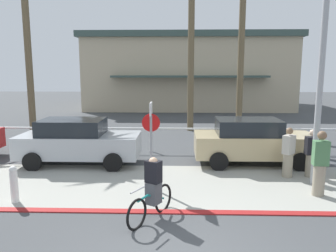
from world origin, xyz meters
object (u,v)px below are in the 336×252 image
palm_tree_1 (24,1)px  pedestrian_0 (311,156)px  streetlight_curb (327,41)px  pedestrian_1 (320,166)px  cyclist_teal_0 (152,190)px  palm_tree_2 (192,8)px  stop_sign_bike_lane (151,133)px  bollard_2 (14,184)px  palm_tree_3 (243,2)px  car_silver_1 (78,141)px  car_tan_2 (253,141)px  pedestrian_2 (288,155)px

palm_tree_1 → pedestrian_0: 15.54m
streetlight_curb → pedestrian_1: (-0.24, -0.71, -3.41)m
cyclist_teal_0 → palm_tree_2: bearing=83.6°
stop_sign_bike_lane → pedestrian_1: size_ratio=1.39×
cyclist_teal_0 → pedestrian_0: (4.92, 3.24, 0.03)m
pedestrian_1 → stop_sign_bike_lane: bearing=174.9°
bollard_2 → palm_tree_3: (7.88, 11.25, 6.69)m
palm_tree_1 → car_silver_1: (4.28, -5.82, -6.15)m
car_tan_2 → pedestrian_0: (1.56, -1.53, -0.14)m
palm_tree_1 → pedestrian_1: size_ratio=5.15×
pedestrian_0 → pedestrian_1: bearing=-104.3°
car_silver_1 → pedestrian_2: (7.28, -1.34, -0.11)m
stop_sign_bike_lane → bollard_2: 3.88m
pedestrian_0 → palm_tree_2: bearing=112.8°
palm_tree_2 → pedestrian_2: palm_tree_2 is taller
streetlight_curb → car_silver_1: streetlight_curb is taller
palm_tree_3 → cyclist_teal_0: 14.34m
pedestrian_1 → palm_tree_1: bearing=143.5°
palm_tree_2 → cyclist_teal_0: (-1.32, -11.81, -6.16)m
palm_tree_3 → car_silver_1: 12.25m
streetlight_curb → car_silver_1: size_ratio=1.70×
stop_sign_bike_lane → palm_tree_1: size_ratio=0.27×
stop_sign_bike_lane → pedestrian_1: stop_sign_bike_lane is taller
pedestrian_0 → palm_tree_3: bearing=94.9°
palm_tree_1 → car_tan_2: (10.75, -5.58, -6.15)m
car_silver_1 → cyclist_teal_0: bearing=-55.6°
stop_sign_bike_lane → car_silver_1: (-2.93, 2.56, -0.81)m
stop_sign_bike_lane → pedestrian_0: stop_sign_bike_lane is taller
streetlight_curb → stop_sign_bike_lane: bearing=-176.6°
palm_tree_2 → pedestrian_0: (3.60, -8.56, -6.13)m
cyclist_teal_0 → pedestrian_2: size_ratio=0.98×
streetlight_curb → palm_tree_2: bearing=109.6°
stop_sign_bike_lane → car_tan_2: (3.55, 2.80, -0.81)m
car_silver_1 → car_tan_2: bearing=2.1°
pedestrian_0 → cyclist_teal_0: bearing=-146.6°
cyclist_teal_0 → pedestrian_2: 5.25m
streetlight_curb → car_tan_2: 4.45m
stop_sign_bike_lane → palm_tree_3: 12.31m
cyclist_teal_0 → pedestrian_0: size_ratio=1.02×
pedestrian_0 → pedestrian_2: pedestrian_2 is taller
palm_tree_3 → pedestrian_2: (-0.01, -8.88, -6.44)m
stop_sign_bike_lane → car_silver_1: size_ratio=0.58×
cyclist_teal_0 → car_tan_2: bearing=54.8°
car_silver_1 → pedestrian_0: car_silver_1 is taller
palm_tree_3 → pedestrian_0: palm_tree_3 is taller
car_silver_1 → pedestrian_2: bearing=-10.4°
palm_tree_1 → pedestrian_2: (11.55, -7.16, -6.26)m
cyclist_teal_0 → pedestrian_0: bearing=33.4°
streetlight_curb → pedestrian_2: 3.68m
stop_sign_bike_lane → palm_tree_2: bearing=81.3°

